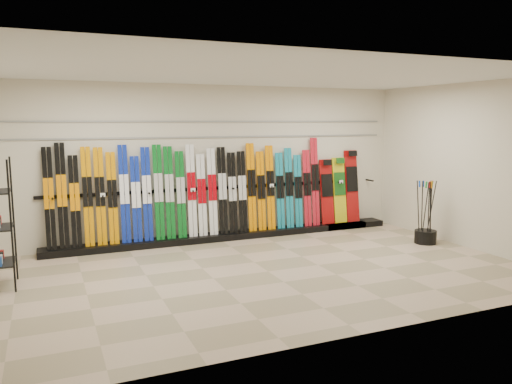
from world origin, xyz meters
name	(u,v)px	position (x,y,z in m)	size (l,w,h in m)	color
floor	(268,271)	(0.00, 0.00, 0.00)	(8.00, 8.00, 0.00)	gray
back_wall	(216,163)	(0.00, 2.50, 1.50)	(8.00, 8.00, 0.00)	beige
right_wall	(468,166)	(4.00, 0.00, 1.50)	(5.00, 5.00, 0.00)	beige
ceiling	(269,73)	(0.00, 0.00, 3.00)	(8.00, 8.00, 0.00)	silver
ski_rack_base	(231,236)	(0.22, 2.28, 0.06)	(8.00, 0.40, 0.12)	black
skis	(195,192)	(-0.48, 2.32, 0.96)	(5.37, 0.21, 1.84)	black
snowboards	(340,189)	(2.79, 2.35, 0.84)	(0.94, 0.24, 1.55)	#990C0C
pole_bin	(425,237)	(3.50, 0.47, 0.12)	(0.41, 0.41, 0.25)	black
ski_poles	(427,212)	(3.47, 0.42, 0.61)	(0.30, 0.30, 1.18)	black
slatwall_rail_0	(216,137)	(0.00, 2.48, 2.00)	(7.60, 0.02, 0.03)	gray
slatwall_rail_1	(215,121)	(0.00, 2.48, 2.30)	(7.60, 0.02, 0.03)	gray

